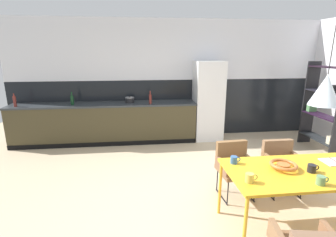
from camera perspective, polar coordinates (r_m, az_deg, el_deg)
The scene contains 20 objects.
ground_plane at distance 3.66m, azimuth 6.73°, elevation -18.85°, with size 9.70×9.70×0.00m, color tan.
back_wall_splashback_dark at distance 6.20m, azimuth 0.56°, elevation 2.44°, with size 7.46×0.12×1.39m, color black.
back_wall_panel_upper at distance 6.05m, azimuth 0.60°, elevation 15.36°, with size 7.46×0.12×1.39m, color silver.
kitchen_counter at distance 5.91m, azimuth -13.99°, elevation -0.99°, with size 4.11×0.63×0.91m.
refrigerator_column at distance 5.97m, azimuth 9.08°, elevation 3.96°, with size 0.65×0.60×1.83m, color silver.
dining_table at distance 3.30m, azimuth 29.71°, elevation -10.73°, with size 1.90×0.85×0.75m.
armchair_head_of_table at distance 4.09m, azimuth 24.27°, elevation -8.52°, with size 0.49×0.47×0.76m.
armchair_corner_seat at distance 3.78m, azimuth 14.84°, elevation -9.68°, with size 0.52×0.51×0.78m.
fruit_bowl at distance 3.14m, azimuth 24.75°, elevation -9.61°, with size 0.30×0.30×0.07m.
open_book at distance 3.63m, azimuth 33.80°, elevation -8.18°, with size 0.30×0.22×0.02m.
mug_short_terracotta at distance 2.97m, azimuth 31.45°, elevation -11.91°, with size 0.13×0.09×0.09m.
mug_white_ceramic at distance 3.09m, azimuth 14.80°, elevation -9.08°, with size 0.12×0.08×0.09m.
mug_glass_clear at distance 3.21m, azimuth 29.91°, elevation -9.79°, with size 0.13×0.09×0.09m.
mug_dark_espresso at distance 2.72m, azimuth 18.11°, elevation -12.71°, with size 0.13×0.09×0.10m.
cooking_pot at distance 5.78m, azimuth -8.69°, elevation 4.21°, with size 0.21×0.21×0.15m.
bottle_oil_tall at distance 5.86m, azimuth -20.97°, elevation 4.00°, with size 0.07×0.07×0.28m.
bottle_wine_green at distance 5.59m, azimuth -4.06°, elevation 4.50°, with size 0.06×0.06×0.29m.
bottle_spice_small at distance 6.18m, azimuth -31.49°, elevation 3.38°, with size 0.06×0.06×0.28m.
open_shelf_unit at distance 6.06m, azimuth 32.07°, elevation 2.24°, with size 0.30×0.99×1.84m.
pendant_lamp_over_table_near at distance 3.03m, azimuth 32.19°, elevation 5.51°, with size 0.30×0.30×1.23m.
Camera 1 is at (-0.75, -2.96, 2.03)m, focal length 26.82 mm.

